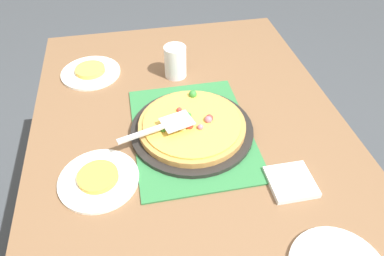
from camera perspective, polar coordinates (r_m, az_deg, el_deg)
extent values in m
plane|color=#3D4247|center=(1.72, 0.00, -18.97)|extent=(8.00, 8.00, 0.00)
cube|color=brown|center=(1.13, 0.00, -1.30)|extent=(1.40, 1.00, 0.03)
cube|color=brown|center=(1.94, 9.22, 5.64)|extent=(0.07, 0.07, 0.72)
cube|color=brown|center=(1.87, -17.32, 2.28)|extent=(0.07, 0.07, 0.72)
cube|color=#2D753D|center=(1.11, 0.00, -0.64)|extent=(0.48, 0.36, 0.01)
cylinder|color=black|center=(1.11, 0.00, -0.26)|extent=(0.38, 0.38, 0.01)
cylinder|color=#B78442|center=(1.10, 0.00, 0.38)|extent=(0.33, 0.33, 0.02)
cylinder|color=#EAB747|center=(1.09, 0.00, 0.88)|extent=(0.30, 0.30, 0.01)
sphere|color=red|center=(1.06, -0.39, 0.41)|extent=(0.02, 0.02, 0.02)
sphere|color=#338433|center=(1.09, -0.77, 1.92)|extent=(0.03, 0.03, 0.03)
sphere|color=red|center=(1.09, 2.76, 1.72)|extent=(0.02, 0.02, 0.02)
sphere|color=#B76675|center=(1.08, 2.63, 1.35)|extent=(0.02, 0.02, 0.02)
sphere|color=#E5CC7F|center=(1.06, -1.47, -0.04)|extent=(0.02, 0.02, 0.02)
sphere|color=red|center=(1.12, -2.05, 2.91)|extent=(0.02, 0.02, 0.02)
sphere|color=#338433|center=(1.18, 0.15, 5.44)|extent=(0.03, 0.03, 0.03)
sphere|color=#B76675|center=(1.06, 1.34, 0.15)|extent=(0.02, 0.02, 0.02)
sphere|color=#338433|center=(1.06, -4.63, -0.21)|extent=(0.02, 0.02, 0.02)
sphere|color=#E5CC7F|center=(1.07, -2.42, 0.51)|extent=(0.02, 0.02, 0.02)
cylinder|color=white|center=(1.02, -14.68, -8.00)|extent=(0.22, 0.22, 0.01)
cylinder|color=white|center=(1.42, -15.87, 8.51)|extent=(0.22, 0.22, 0.01)
cylinder|color=gold|center=(1.01, -14.81, -7.54)|extent=(0.11, 0.11, 0.02)
cylinder|color=#EAB747|center=(1.41, -15.97, 8.94)|extent=(0.11, 0.11, 0.02)
cylinder|color=white|center=(1.33, -2.78, 10.54)|extent=(0.08, 0.08, 0.12)
cube|color=silver|center=(1.05, -2.41, 1.06)|extent=(0.09, 0.11, 0.00)
cube|color=#B2B2B7|center=(1.02, -8.21, -0.95)|extent=(0.06, 0.14, 0.01)
cube|color=white|center=(1.01, 15.53, -8.30)|extent=(0.12, 0.12, 0.02)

